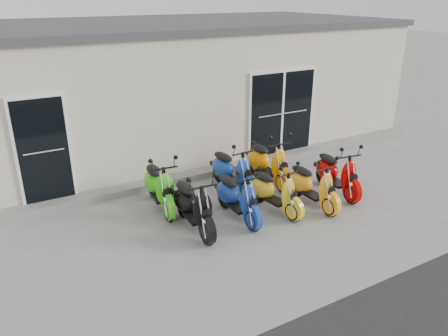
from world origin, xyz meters
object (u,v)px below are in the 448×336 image
Objects in this scene: scooter_front_orange_a at (275,185)px; scooter_back_yellow at (268,156)px; scooter_front_black at (193,199)px; scooter_front_blue at (237,191)px; scooter_front_red at (337,167)px; scooter_back_blue at (232,165)px; scooter_front_orange_b at (313,179)px; scooter_back_green at (159,180)px.

scooter_back_yellow reaches higher than scooter_front_orange_a.
scooter_front_black is 1.06× the size of scooter_front_blue.
scooter_front_blue is 0.91× the size of scooter_back_yellow.
scooter_front_red is at bearing -6.37° from scooter_front_orange_a.
scooter_back_yellow is at bearing -6.55° from scooter_back_blue.
scooter_back_blue is (-0.23, 1.26, 0.05)m from scooter_front_orange_a.
scooter_front_red is at bearing 13.04° from scooter_front_orange_b.
scooter_front_black is at bearing -72.94° from scooter_back_green.
scooter_back_blue reaches higher than scooter_front_orange_b.
scooter_front_orange_b is 0.95× the size of scooter_back_blue.
scooter_front_orange_a is 0.92× the size of scooter_back_blue.
scooter_front_red reaches higher than scooter_front_blue.
scooter_front_black reaches higher than scooter_front_blue.
scooter_front_blue is at bearing -141.41° from scooter_back_yellow.
scooter_back_blue is (-1.05, 1.43, 0.03)m from scooter_front_orange_b.
scooter_front_orange_b is (2.53, -0.31, -0.05)m from scooter_front_black.
scooter_back_yellow reaches higher than scooter_front_orange_b.
scooter_front_black is 1.02× the size of scooter_back_blue.
scooter_front_red is at bearing 0.96° from scooter_front_black.
scooter_back_green is 1.02× the size of scooter_back_blue.
scooter_front_blue is 0.81m from scooter_front_orange_a.
scooter_back_blue is 0.91m from scooter_back_yellow.
scooter_back_blue is at bearing 64.21° from scooter_front_blue.
scooter_back_green is (-1.94, 1.24, 0.06)m from scooter_front_orange_a.
scooter_front_black is 1.08× the size of scooter_front_orange_b.
scooter_front_orange_a is at bearing -170.30° from scooter_front_red.
scooter_front_red is 2.26m from scooter_back_blue.
scooter_front_black is 1.00× the size of scooter_back_green.
scooter_front_red is at bearing -36.26° from scooter_back_blue.
scooter_back_green is at bearing 135.57° from scooter_front_blue.
scooter_back_green is 0.96× the size of scooter_back_yellow.
scooter_front_orange_b is 0.89× the size of scooter_back_yellow.
scooter_back_green is (-0.22, 1.10, 0.00)m from scooter_front_black.
scooter_front_orange_b is at bearing -82.61° from scooter_back_yellow.
scooter_back_blue is 0.95× the size of scooter_back_yellow.
scooter_front_orange_b is 0.93× the size of scooter_back_green.
scooter_front_black is 1.04× the size of scooter_front_red.
scooter_front_blue is 1.64m from scooter_front_orange_b.
scooter_front_orange_a is 0.91× the size of scooter_back_green.
scooter_back_blue is at bearing 178.81° from scooter_back_yellow.
scooter_back_blue is (1.71, 0.02, -0.01)m from scooter_back_green.
scooter_front_red is (1.67, 0.03, 0.04)m from scooter_front_orange_a.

